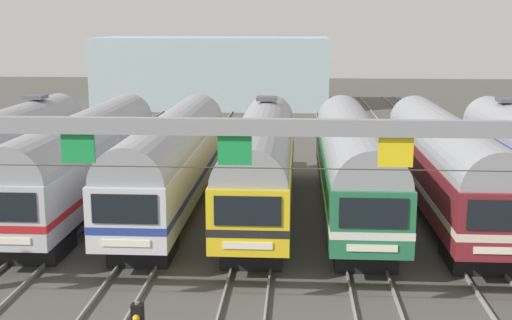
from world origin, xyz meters
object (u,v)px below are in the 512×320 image
at_px(commuter_train_green, 352,160).
at_px(commuter_train_stainless, 85,157).
at_px(catenary_gantry, 235,157).
at_px(commuter_train_silver, 172,158).
at_px(commuter_train_yellow, 262,159).
at_px(commuter_train_maroon, 445,161).

bearing_deg(commuter_train_green, commuter_train_stainless, 180.00).
bearing_deg(catenary_gantry, commuter_train_silver, 107.31).
bearing_deg(commuter_train_silver, commuter_train_stainless, 180.00).
distance_m(commuter_train_green, catenary_gantry, 14.40).
relative_size(commuter_train_yellow, catenary_gantry, 0.59).
relative_size(commuter_train_yellow, commuter_train_maroon, 1.00).
bearing_deg(commuter_train_stainless, catenary_gantry, -58.06).
distance_m(commuter_train_maroon, catenary_gantry, 16.14).
xyz_separation_m(commuter_train_silver, catenary_gantry, (4.21, -13.49, 2.76)).
xyz_separation_m(commuter_train_stainless, commuter_train_green, (12.62, 0.00, 0.00)).
distance_m(commuter_train_silver, commuter_train_maroon, 12.62).
distance_m(commuter_train_stainless, commuter_train_green, 12.62).
height_order(commuter_train_yellow, commuter_train_green, commuter_train_yellow).
height_order(commuter_train_silver, commuter_train_maroon, same).
relative_size(commuter_train_silver, commuter_train_maroon, 1.00).
distance_m(commuter_train_stainless, commuter_train_yellow, 8.41).
bearing_deg(commuter_train_maroon, commuter_train_yellow, 179.97).
distance_m(commuter_train_silver, catenary_gantry, 14.40).
height_order(commuter_train_silver, commuter_train_yellow, commuter_train_yellow).
distance_m(commuter_train_stainless, commuter_train_maroon, 16.83).
relative_size(commuter_train_stainless, commuter_train_maroon, 1.00).
bearing_deg(commuter_train_green, commuter_train_silver, 180.00).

